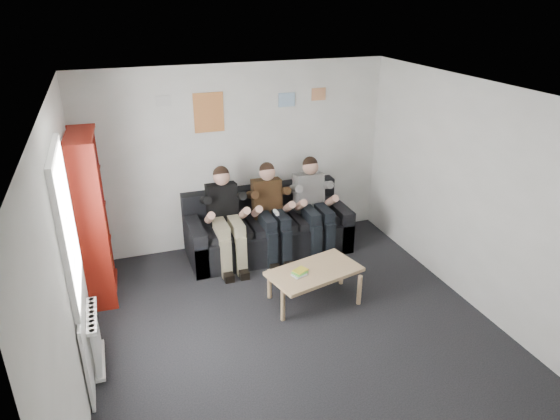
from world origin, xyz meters
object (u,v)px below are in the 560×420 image
coffee_table (314,274)px  person_left (226,219)px  person_right (314,206)px  person_middle (272,213)px  sofa (267,230)px  bookshelf (93,218)px

coffee_table → person_left: (-0.79, 1.28, 0.31)m
person_right → person_middle: bearing=179.6°
person_left → person_right: bearing=0.2°
coffee_table → person_left: person_left is taller
coffee_table → person_right: (0.53, 1.28, 0.31)m
sofa → coffee_table: (0.13, -1.49, 0.06)m
person_left → person_middle: (0.66, 0.00, -0.01)m
person_left → person_right: (1.32, 0.00, -0.00)m
sofa → person_left: (-0.66, -0.21, 0.38)m
coffee_table → person_right: 1.42m
bookshelf → person_left: bearing=8.3°
bookshelf → person_left: 1.74m
person_middle → person_right: person_right is taller
sofa → person_middle: 0.42m
coffee_table → person_left: size_ratio=0.79×
person_middle → coffee_table: bearing=-79.6°
bookshelf → person_middle: size_ratio=1.51×
bookshelf → person_middle: bearing=6.8°
bookshelf → coffee_table: 2.80m
bookshelf → coffee_table: size_ratio=1.88×
coffee_table → person_middle: 1.32m
person_left → person_middle: bearing=0.3°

